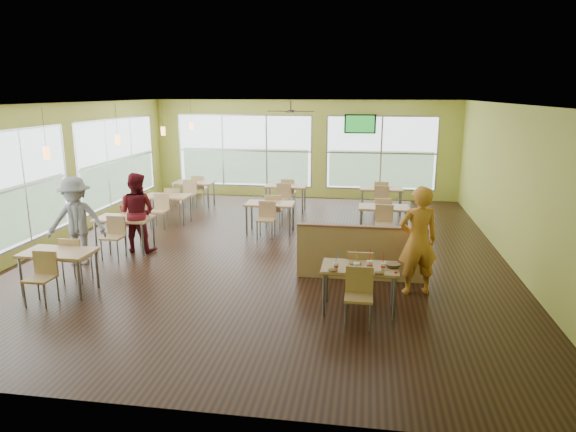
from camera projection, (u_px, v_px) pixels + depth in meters
The scene contains 20 objects.
room at pixel (270, 179), 11.09m from camera, with size 12.00×12.04×3.20m.
window_bays at pixel (198, 163), 14.47m from camera, with size 9.24×10.24×2.38m.
main_table at pixel (360, 273), 8.14m from camera, with size 1.22×1.52×0.87m.
half_wall_divider at pixel (361, 253), 9.56m from camera, with size 2.40×0.14×1.04m.
dining_tables at pixel (243, 205), 13.12m from camera, with size 6.92×8.72×0.87m.
pendant_lights at pixel (141, 135), 12.01m from camera, with size 0.11×7.31×0.86m.
ceiling_fan at pixel (291, 111), 13.66m from camera, with size 1.25×1.25×0.29m.
tv_backwall at pixel (360, 124), 16.29m from camera, with size 1.00×0.07×0.60m.
man_plaid at pixel (418, 241), 8.79m from camera, with size 0.70×0.46×1.91m, color orange.
patron_maroon at pixel (137, 212), 11.21m from camera, with size 0.85×0.66×1.75m, color #5E1119.
patron_grey at pixel (76, 221), 10.36m from camera, with size 1.16×0.67×1.80m, color slate.
cup_blue at pixel (336, 266), 7.96m from camera, with size 0.08×0.08×0.30m.
cup_yellow at pixel (357, 267), 7.87m from camera, with size 0.11×0.11×0.38m.
cup_red_near at pixel (370, 265), 7.95m from camera, with size 0.11×0.11×0.38m.
cup_red_far at pixel (383, 266), 7.94m from camera, with size 0.08×0.08×0.30m.
food_basket at pixel (393, 265), 8.08m from camera, with size 0.24×0.24×0.05m.
ketchup_cup at pixel (396, 272), 7.82m from camera, with size 0.05×0.05×0.02m, color #AF2E13.
wrapper_left at pixel (333, 270), 7.90m from camera, with size 0.16×0.14×0.04m, color #8B6343.
wrapper_mid at pixel (355, 263), 8.20m from camera, with size 0.20×0.18×0.05m, color #8B6343.
wrapper_right at pixel (379, 273), 7.78m from camera, with size 0.15×0.14×0.04m, color #8B6343.
Camera 1 is at (2.04, -10.78, 3.44)m, focal length 32.00 mm.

